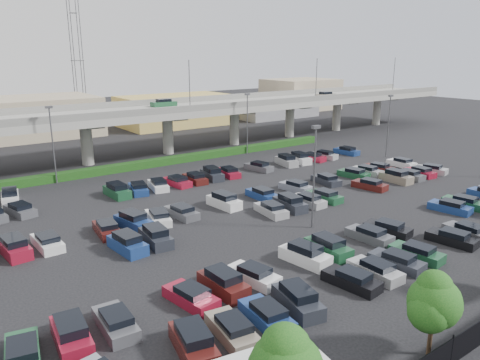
% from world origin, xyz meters
% --- Properties ---
extents(ground, '(280.00, 280.00, 0.00)m').
position_xyz_m(ground, '(0.00, 0.00, 0.00)').
color(ground, black).
extents(overpass, '(150.00, 13.00, 15.80)m').
position_xyz_m(overpass, '(-0.22, 32.01, 6.97)').
color(overpass, gray).
rests_on(overpass, ground).
extents(hedge, '(66.00, 1.60, 1.10)m').
position_xyz_m(hedge, '(0.00, 25.00, 0.55)').
color(hedge, '#123710').
rests_on(hedge, ground).
extents(parked_cars, '(63.33, 41.70, 1.67)m').
position_xyz_m(parked_cars, '(-1.58, -3.28, 0.61)').
color(parked_cars, navy).
rests_on(parked_cars, ground).
extents(light_poles, '(66.90, 48.38, 10.30)m').
position_xyz_m(light_poles, '(-4.13, 2.00, 6.24)').
color(light_poles, '#4D4D52').
rests_on(light_poles, ground).
extents(distant_buildings, '(138.00, 24.00, 9.00)m').
position_xyz_m(distant_buildings, '(12.38, 61.81, 3.74)').
color(distant_buildings, slate).
rests_on(distant_buildings, ground).
extents(comm_tower, '(2.40, 2.40, 30.00)m').
position_xyz_m(comm_tower, '(4.00, 74.00, 15.61)').
color(comm_tower, '#4D4D52').
rests_on(comm_tower, ground).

